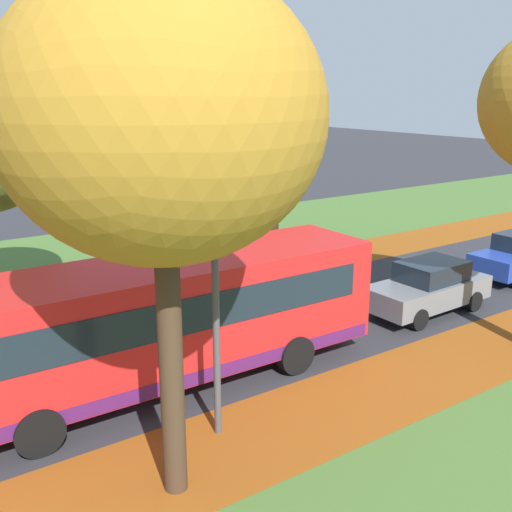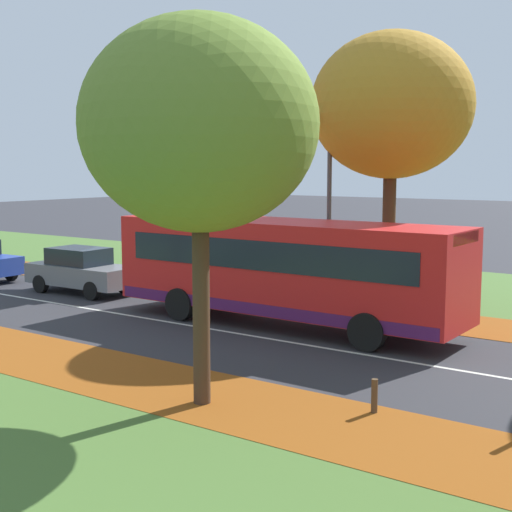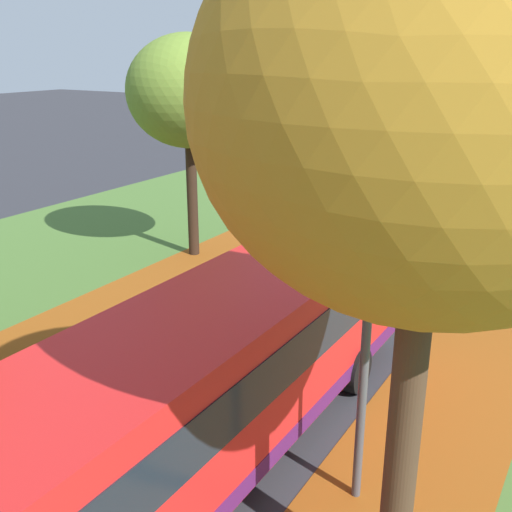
% 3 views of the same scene
% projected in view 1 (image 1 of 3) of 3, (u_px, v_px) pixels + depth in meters
% --- Properties ---
extents(grass_verge_left, '(12.00, 90.00, 0.01)m').
position_uv_depth(grass_verge_left, '(222.00, 243.00, 27.01)').
color(grass_verge_left, '#476B2D').
rests_on(grass_verge_left, ground).
extents(leaf_litter_left, '(2.80, 60.00, 0.00)m').
position_uv_depth(leaf_litter_left, '(141.00, 295.00, 20.09)').
color(leaf_litter_left, '#8C4714').
rests_on(leaf_litter_left, grass_verge_left).
extents(leaf_litter_right, '(2.80, 60.00, 0.00)m').
position_uv_depth(leaf_litter_right, '(318.00, 414.00, 12.77)').
color(leaf_litter_right, '#8C4714').
rests_on(leaf_litter_right, grass_verge_right).
extents(road_centre_line, '(0.12, 80.00, 0.01)m').
position_uv_depth(road_centre_line, '(367.00, 300.00, 19.69)').
color(road_centre_line, silver).
rests_on(road_centre_line, ground).
extents(tree_left_mid, '(4.00, 4.00, 7.32)m').
position_uv_depth(tree_left_mid, '(275.00, 122.00, 22.65)').
color(tree_left_mid, black).
rests_on(tree_left_mid, ground).
extents(tree_right_near, '(4.90, 4.90, 8.54)m').
position_uv_depth(tree_right_near, '(161.00, 118.00, 8.73)').
color(tree_right_near, '#422D1E').
rests_on(tree_right_near, ground).
extents(streetlamp_right, '(1.89, 0.28, 6.00)m').
position_uv_depth(streetlamp_right, '(206.00, 251.00, 11.36)').
color(streetlamp_right, '#47474C').
rests_on(streetlamp_right, ground).
extents(bus, '(2.74, 10.42, 2.98)m').
position_uv_depth(bus, '(164.00, 317.00, 13.60)').
color(bus, red).
rests_on(bus, ground).
extents(car_grey_lead, '(1.86, 4.24, 1.62)m').
position_uv_depth(car_grey_lead, '(428.00, 287.00, 18.41)').
color(car_grey_lead, slate).
rests_on(car_grey_lead, ground).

